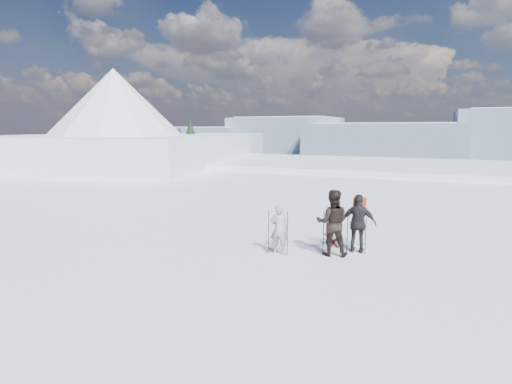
% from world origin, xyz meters
% --- Properties ---
extents(lake_basin, '(820.00, 820.00, 71.62)m').
position_xyz_m(lake_basin, '(0.00, 30.00, -6.50)').
color(lake_basin, white).
rests_on(lake_basin, ground).
extents(far_mountain_range, '(770.00, 110.00, 53.00)m').
position_xyz_m(far_mountain_range, '(29.60, 454.78, -7.19)').
color(far_mountain_range, slate).
rests_on(far_mountain_range, ground).
extents(near_ridge, '(31.37, 35.68, 25.62)m').
position_xyz_m(near_ridge, '(-26.56, 29.34, -3.48)').
color(near_ridge, white).
rests_on(near_ridge, ground).
extents(skier_grey, '(0.59, 0.41, 1.52)m').
position_xyz_m(skier_grey, '(-0.54, 1.69, 0.76)').
color(skier_grey, '#959BA2').
rests_on(skier_grey, ground).
extents(skier_dark, '(1.12, 0.96, 2.00)m').
position_xyz_m(skier_dark, '(0.96, 2.20, 1.00)').
color(skier_dark, black).
rests_on(skier_dark, ground).
extents(skier_pack, '(1.09, 0.53, 1.81)m').
position_xyz_m(skier_pack, '(1.65, 2.78, 0.90)').
color(skier_pack, black).
rests_on(skier_pack, ground).
extents(backpack, '(0.40, 0.25, 0.57)m').
position_xyz_m(backpack, '(1.62, 3.03, 2.09)').
color(backpack, '#BD3A11').
rests_on(backpack, skier_pack).
extents(ski_poles, '(2.76, 1.10, 1.37)m').
position_xyz_m(ski_poles, '(0.65, 2.13, 0.66)').
color(ski_poles, black).
rests_on(ski_poles, ground).
extents(skis_loose, '(0.85, 1.70, 0.03)m').
position_xyz_m(skis_loose, '(0.69, 3.73, 0.01)').
color(skis_loose, black).
rests_on(skis_loose, ground).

